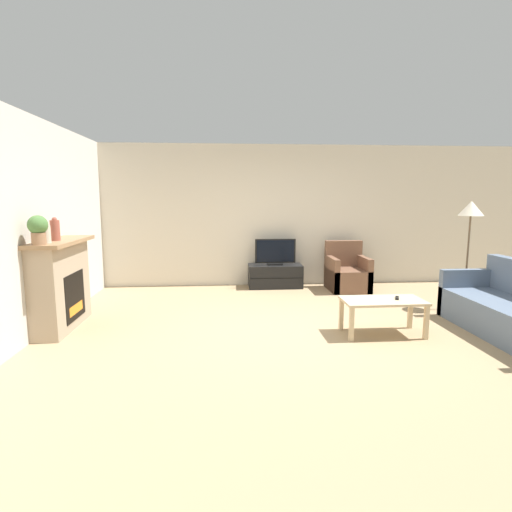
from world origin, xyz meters
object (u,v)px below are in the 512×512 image
armchair (347,274)px  coffee_table (383,304)px  mantel_vase_left (45,234)px  mantel_vase_centre_left (55,230)px  remote (397,298)px  fireplace (61,284)px  potted_plant (38,228)px  tv_stand (275,276)px  floor_lamp (471,215)px  tv (275,253)px

armchair → coffee_table: armchair is taller
mantel_vase_left → mantel_vase_centre_left: 0.29m
mantel_vase_centre_left → remote: bearing=-6.1°
fireplace → potted_plant: size_ratio=3.82×
tv_stand → floor_lamp: size_ratio=0.61×
mantel_vase_centre_left → tv_stand: size_ratio=0.29×
fireplace → mantel_vase_left: mantel_vase_left is taller
armchair → remote: armchair is taller
potted_plant → floor_lamp: 5.89m
floor_lamp → mantel_vase_left: bearing=-171.6°
mantel_vase_centre_left → armchair: mantel_vase_centre_left is taller
armchair → coffee_table: 2.47m
armchair → coffee_table: bearing=-97.0°
tv_stand → coffee_table: coffee_table is taller
potted_plant → tv: 4.15m
mantel_vase_centre_left → remote: 4.37m
mantel_vase_left → potted_plant: bearing=-90.0°
tv → armchair: (1.31, -0.29, -0.37)m
fireplace → tv_stand: 3.78m
fireplace → armchair: fireplace is taller
tv → remote: (1.20, -2.71, -0.20)m
mantel_vase_left → tv_stand: mantel_vase_left is taller
floor_lamp → fireplace: bearing=-175.4°
mantel_vase_left → floor_lamp: (5.80, 0.86, 0.17)m
armchair → potted_plant: bearing=-151.0°
potted_plant → tv_stand: size_ratio=0.33×
fireplace → coffee_table: fireplace is taller
armchair → remote: (-0.11, -2.43, 0.17)m
armchair → remote: 2.43m
fireplace → floor_lamp: (5.81, 0.47, 0.85)m
coffee_table → tv_stand: bearing=110.2°
fireplace → armchair: (4.39, 1.87, -0.30)m
armchair → floor_lamp: size_ratio=0.54×
remote → floor_lamp: (1.53, 1.02, 0.99)m
fireplace → potted_plant: potted_plant is taller
tv → floor_lamp: 3.31m
fireplace → armchair: bearing=23.1°
potted_plant → coffee_table: potted_plant is taller
mantel_vase_left → floor_lamp: 5.86m
mantel_vase_left → armchair: bearing=27.3°
potted_plant → coffee_table: (4.07, -0.03, -0.97)m
mantel_vase_centre_left → potted_plant: bearing=-90.0°
mantel_vase_centre_left → coffee_table: 4.20m
armchair → fireplace: bearing=-156.9°
mantel_vase_left → mantel_vase_centre_left: bearing=90.0°
fireplace → potted_plant: (0.02, -0.55, 0.76)m
mantel_vase_left → armchair: mantel_vase_left is taller
fireplace → floor_lamp: floor_lamp is taller
mantel_vase_centre_left → coffee_table: bearing=-6.7°
coffee_table → mantel_vase_left: bearing=177.3°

